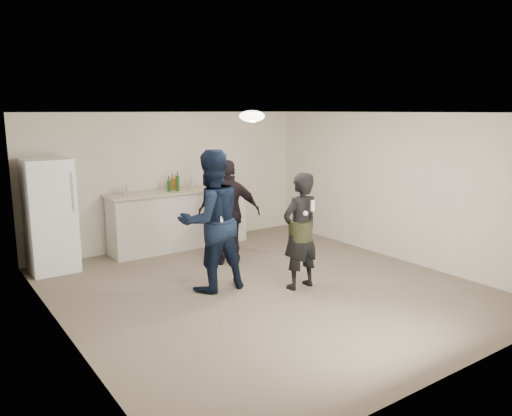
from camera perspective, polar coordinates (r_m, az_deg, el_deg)
floor at (r=7.32m, az=0.91°, el=-9.12°), size 6.00×6.00×0.00m
ceiling at (r=6.87m, az=0.97°, el=10.85°), size 6.00×6.00×0.00m
wall_back at (r=9.55m, az=-9.67°, el=3.25°), size 6.00×0.00×6.00m
wall_front at (r=4.94m, az=21.82°, el=-4.74°), size 6.00×0.00×6.00m
wall_left at (r=5.85m, az=-21.47°, el=-2.32°), size 0.00×6.00×6.00m
wall_right at (r=8.86m, az=15.52°, el=2.40°), size 0.00×6.00×6.00m
counter at (r=9.38m, az=-8.71°, el=-1.36°), size 2.60×0.56×1.05m
counter_top at (r=9.28m, az=-8.80°, el=1.93°), size 2.68×0.64×0.04m
fridge at (r=8.51m, az=-22.50°, el=-0.80°), size 0.70×0.70×1.80m
fridge_handle at (r=8.15m, az=-20.21°, el=1.73°), size 0.02×0.02×0.60m
ceiling_dome at (r=7.12m, az=-0.47°, el=10.46°), size 0.36×0.36×0.16m
shaker at (r=8.96m, az=-14.82°, el=2.04°), size 0.08×0.08×0.17m
man at (r=7.03m, az=-5.17°, el=-1.50°), size 1.00×0.79×2.01m
woman at (r=7.13m, az=5.09°, el=-2.66°), size 0.64×0.44×1.68m
camo_shorts at (r=7.12m, az=5.09°, el=-2.59°), size 0.34×0.34×0.28m
spectator at (r=8.23m, az=-3.09°, el=-0.53°), size 1.09×0.91×1.74m
remote_man at (r=6.78m, az=-4.00°, el=-1.54°), size 0.04×0.04×0.15m
nunchuk_man at (r=6.88m, az=-3.26°, el=-1.94°), size 0.07×0.07×0.07m
remote_woman at (r=6.85m, az=6.49°, el=0.26°), size 0.04×0.04×0.15m
nunchuk_woman at (r=6.83m, az=5.67°, el=-0.61°), size 0.07×0.07×0.07m
bottle_cluster at (r=9.27m, az=-9.07°, el=2.70°), size 0.59×0.29×0.27m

